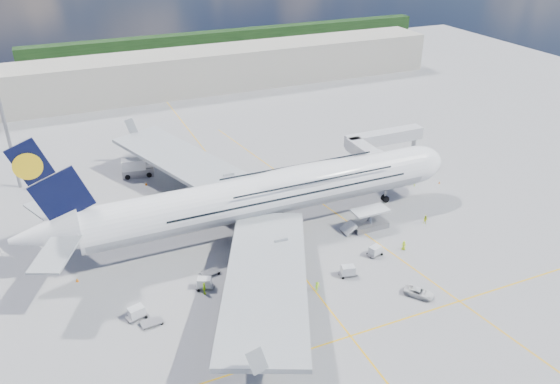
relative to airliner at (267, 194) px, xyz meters
name	(u,v)px	position (x,y,z in m)	size (l,w,h in m)	color
ground	(289,258)	(-0.26, -10.00, -6.87)	(300.00, 300.00, 0.00)	gray
taxi_line_main	(289,258)	(-0.26, -10.00, -6.86)	(0.25, 220.00, 0.01)	#E7A80C
taxi_line_cross	(350,336)	(-0.26, -30.00, -6.86)	(120.00, 0.25, 0.01)	#E7A80C
taxi_line_diag	(335,213)	(13.74, 0.00, -6.86)	(0.25, 100.00, 0.01)	#E7A80C
airliner	(267,194)	(0.00, 0.00, 0.00)	(77.26, 79.15, 23.71)	white
jet_bridge	(378,145)	(29.55, 10.94, -0.02)	(18.80, 12.10, 8.50)	#B7B7BC
cargo_loader	(368,222)	(16.56, -7.11, -5.62)	(8.53, 3.20, 3.67)	silver
light_mast	(5,126)	(-40.26, 35.00, 6.34)	(3.00, 0.70, 25.50)	gray
terminal	(159,75)	(-0.26, 85.00, -0.87)	(180.00, 16.00, 12.00)	#B2AD9E
tree_line	(235,40)	(39.74, 130.00, -2.87)	(160.00, 6.00, 8.00)	#193814
dolly_row_a	(136,312)	(-25.75, -14.98, -5.89)	(3.17, 2.23, 1.82)	gray
dolly_row_b	(204,283)	(-15.17, -12.20, -5.92)	(3.14, 2.46, 1.76)	gray
dolly_row_c	(210,272)	(-13.36, -9.19, -6.53)	(3.16, 2.02, 0.43)	gray
dolly_back	(152,322)	(-24.10, -17.11, -6.53)	(3.12, 1.86, 0.44)	gray
dolly_nose_far	(375,251)	(13.01, -14.97, -5.98)	(2.91, 2.12, 1.66)	gray
dolly_nose_near	(348,271)	(6.13, -18.07, -5.94)	(3.01, 2.08, 1.73)	gray
baggage_tug	(285,266)	(-2.29, -12.82, -6.18)	(2.72, 1.75, 1.57)	silver
catering_truck_inner	(164,206)	(-15.68, 11.67, -4.95)	(6.94, 3.00, 4.06)	gray
catering_truck_outer	(137,168)	(-17.15, 30.46, -5.00)	(7.00, 3.39, 4.02)	gray
service_van	(419,292)	(13.23, -26.59, -6.26)	(2.00, 4.34, 1.21)	silver
crew_nose	(415,182)	(33.98, 3.17, -5.88)	(0.72, 0.47, 1.98)	#C3FA1A
crew_loader	(426,220)	(26.72, -10.11, -6.00)	(0.84, 0.66, 1.73)	#D4E418
crew_wing	(204,289)	(-15.60, -13.60, -5.87)	(1.17, 0.49, 1.99)	#A8E117
crew_van	(404,245)	(18.26, -15.52, -6.01)	(0.83, 0.54, 1.71)	#CFFB1A
crew_tug	(317,287)	(0.03, -19.60, -6.07)	(1.03, 0.59, 1.59)	#A6F219
cone_nose	(439,182)	(39.40, 2.08, -6.64)	(0.38, 0.38, 0.48)	orange
cone_wing_left_inner	(240,210)	(-2.44, 7.47, -6.60)	(0.44, 0.44, 0.55)	orange
cone_wing_left_outer	(146,184)	(-16.46, 25.53, -6.56)	(0.50, 0.50, 0.64)	orange
cone_wing_right_inner	(235,268)	(-9.38, -9.62, -6.61)	(0.41, 0.41, 0.53)	orange
cone_wing_right_outer	(254,324)	(-11.37, -22.90, -6.59)	(0.45, 0.45, 0.57)	orange
cone_tail	(77,280)	(-32.62, -2.90, -6.58)	(0.47, 0.47, 0.60)	orange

